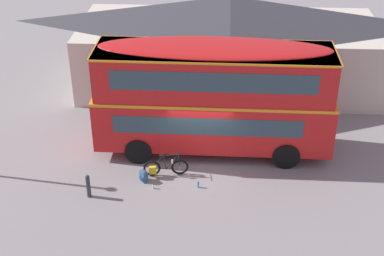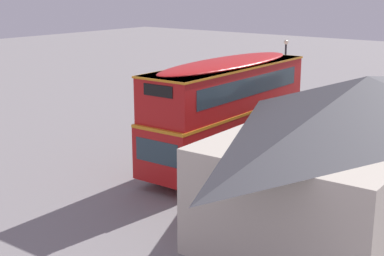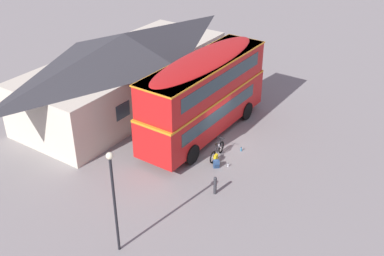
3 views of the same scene
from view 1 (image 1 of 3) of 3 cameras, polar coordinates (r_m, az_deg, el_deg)
ground_plane at (r=22.77m, az=0.80°, el=-3.75°), size 120.00×120.00×0.00m
double_decker_bus at (r=22.45m, az=2.23°, el=3.53°), size 9.70×2.86×4.79m
touring_bicycle at (r=21.96m, az=-2.85°, el=-4.05°), size 1.77×0.65×1.00m
backpack_on_ground at (r=21.76m, az=-4.97°, el=-4.88°), size 0.37×0.37×0.49m
water_bottle_blue_sports at (r=21.42m, az=0.63°, el=-5.83°), size 0.07×0.07×0.25m
water_bottle_clear_plastic at (r=21.42m, az=-4.02°, el=-5.99°), size 0.07×0.07×0.21m
pub_building at (r=28.35m, az=3.80°, el=8.85°), size 15.49×6.79×4.73m
kerb_bollard at (r=21.09m, az=-10.59°, el=-5.82°), size 0.16×0.16×0.97m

